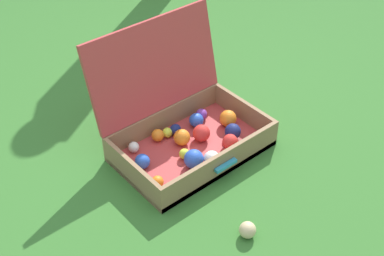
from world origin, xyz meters
TOP-DOWN VIEW (x-y plane):
  - ground_plane at (0.00, 0.00)m, footprint 16.00×16.00m
  - open_suitcase at (0.00, -0.01)m, footprint 0.65×0.53m
  - stray_ball_on_grass at (-0.15, -0.56)m, footprint 0.06×0.06m

SIDE VIEW (x-z plane):
  - ground_plane at x=0.00m, z-range 0.00..0.00m
  - stray_ball_on_grass at x=-0.15m, z-range 0.00..0.06m
  - open_suitcase at x=0.00m, z-range -0.15..0.37m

